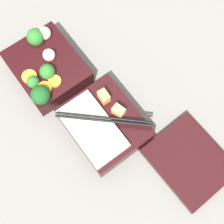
# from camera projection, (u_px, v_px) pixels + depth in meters

# --- Properties ---
(ground_plane) EXTENTS (3.00, 3.00, 0.00)m
(ground_plane) POSITION_uv_depth(u_px,v_px,m) (77.00, 98.00, 0.73)
(ground_plane) COLOR slate
(bento_tray_vegetable) EXTENTS (0.17, 0.15, 0.08)m
(bento_tray_vegetable) POSITION_uv_depth(u_px,v_px,m) (46.00, 67.00, 0.72)
(bento_tray_vegetable) COLOR black
(bento_tray_vegetable) RESTS_ON ground_plane
(bento_tray_rice) EXTENTS (0.17, 0.16, 0.08)m
(bento_tray_rice) POSITION_uv_depth(u_px,v_px,m) (103.00, 125.00, 0.68)
(bento_tray_rice) COLOR black
(bento_tray_rice) RESTS_ON ground_plane
(bento_lid) EXTENTS (0.17, 0.15, 0.01)m
(bento_lid) POSITION_uv_depth(u_px,v_px,m) (189.00, 161.00, 0.68)
(bento_lid) COLOR black
(bento_lid) RESTS_ON ground_plane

